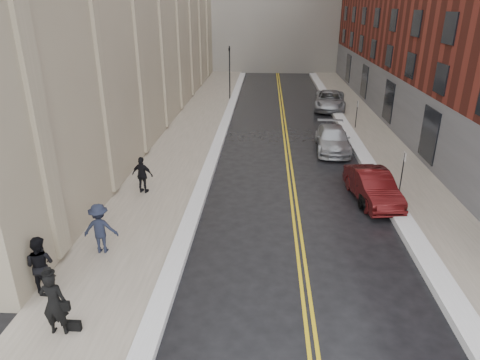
# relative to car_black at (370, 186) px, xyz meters

# --- Properties ---
(ground) EXTENTS (160.00, 160.00, 0.00)m
(ground) POSITION_rel_car_black_xyz_m (-6.24, -7.40, -0.64)
(ground) COLOR black
(ground) RESTS_ON ground
(sidewalk_left) EXTENTS (4.00, 64.00, 0.15)m
(sidewalk_left) POSITION_rel_car_black_xyz_m (-10.74, 8.60, -0.56)
(sidewalk_left) COLOR gray
(sidewalk_left) RESTS_ON ground
(sidewalk_right) EXTENTS (3.00, 64.00, 0.15)m
(sidewalk_right) POSITION_rel_car_black_xyz_m (2.76, 8.60, -0.56)
(sidewalk_right) COLOR gray
(sidewalk_right) RESTS_ON ground
(lane_stripe_a) EXTENTS (0.12, 64.00, 0.01)m
(lane_stripe_a) POSITION_rel_car_black_xyz_m (-3.86, 8.60, -0.63)
(lane_stripe_a) COLOR gold
(lane_stripe_a) RESTS_ON ground
(lane_stripe_b) EXTENTS (0.12, 64.00, 0.01)m
(lane_stripe_b) POSITION_rel_car_black_xyz_m (-3.62, 8.60, -0.63)
(lane_stripe_b) COLOR gold
(lane_stripe_b) RESTS_ON ground
(snow_ridge_left) EXTENTS (0.70, 60.80, 0.26)m
(snow_ridge_left) POSITION_rel_car_black_xyz_m (-8.44, 8.60, -0.51)
(snow_ridge_left) COLOR white
(snow_ridge_left) RESTS_ON ground
(snow_ridge_right) EXTENTS (0.85, 60.80, 0.30)m
(snow_ridge_right) POSITION_rel_car_black_xyz_m (0.91, 8.60, -0.49)
(snow_ridge_right) COLOR white
(snow_ridge_right) RESTS_ON ground
(traffic_signal) EXTENTS (0.18, 0.15, 5.20)m
(traffic_signal) POSITION_rel_car_black_xyz_m (-8.84, 22.60, 2.45)
(traffic_signal) COLOR black
(traffic_signal) RESTS_ON ground
(parking_sign_near) EXTENTS (0.06, 0.35, 2.23)m
(parking_sign_near) POSITION_rel_car_black_xyz_m (1.66, 0.60, 0.72)
(parking_sign_near) COLOR black
(parking_sign_near) RESTS_ON ground
(parking_sign_far) EXTENTS (0.06, 0.35, 2.23)m
(parking_sign_far) POSITION_rel_car_black_xyz_m (1.66, 12.60, 0.72)
(parking_sign_far) COLOR black
(parking_sign_far) RESTS_ON ground
(car_black) EXTENTS (1.53, 3.75, 1.27)m
(car_black) POSITION_rel_car_black_xyz_m (0.00, 0.00, 0.00)
(car_black) COLOR black
(car_black) RESTS_ON ground
(car_maroon) EXTENTS (2.21, 4.78, 1.52)m
(car_maroon) POSITION_rel_car_black_xyz_m (0.06, -0.32, 0.12)
(car_maroon) COLOR #410B0C
(car_maroon) RESTS_ON ground
(car_silver_near) EXTENTS (2.36, 5.27, 1.50)m
(car_silver_near) POSITION_rel_car_black_xyz_m (-0.81, 7.50, 0.11)
(car_silver_near) COLOR #9FA2A7
(car_silver_near) RESTS_ON ground
(car_silver_far) EXTENTS (3.38, 6.09, 1.61)m
(car_silver_far) POSITION_rel_car_black_xyz_m (0.56, 19.34, 0.17)
(car_silver_far) COLOR #999BA1
(car_silver_far) RESTS_ON ground
(pedestrian_main) EXTENTS (0.77, 0.52, 2.05)m
(pedestrian_main) POSITION_rel_car_black_xyz_m (-11.08, -10.27, 0.54)
(pedestrian_main) COLOR black
(pedestrian_main) RESTS_ON sidewalk_left
(pedestrian_a) EXTENTS (1.06, 0.87, 2.01)m
(pedestrian_a) POSITION_rel_car_black_xyz_m (-12.44, -8.38, 0.52)
(pedestrian_a) COLOR black
(pedestrian_a) RESTS_ON sidewalk_left
(pedestrian_b) EXTENTS (1.34, 0.84, 1.99)m
(pedestrian_b) POSITION_rel_car_black_xyz_m (-11.38, -5.89, 0.51)
(pedestrian_b) COLOR #1B1F30
(pedestrian_b) RESTS_ON sidewalk_left
(pedestrian_c) EXTENTS (1.17, 0.66, 1.87)m
(pedestrian_c) POSITION_rel_car_black_xyz_m (-11.29, -0.32, 0.45)
(pedestrian_c) COLOR black
(pedestrian_c) RESTS_ON sidewalk_left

